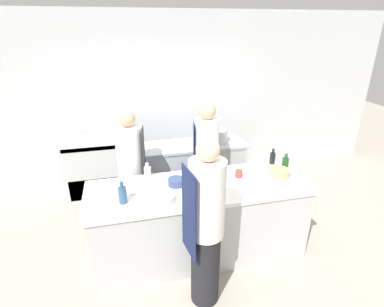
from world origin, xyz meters
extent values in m
plane|color=#A89E8E|center=(0.00, 0.00, 0.00)|extent=(16.00, 16.00, 0.00)
cube|color=silver|center=(0.00, 2.13, 1.40)|extent=(8.00, 0.06, 2.80)
cube|color=#B7BABC|center=(0.00, 0.00, 0.43)|extent=(2.40, 0.82, 0.87)
cube|color=white|center=(0.00, 0.00, 0.89)|extent=(2.50, 0.86, 0.04)
cube|color=#B7BABC|center=(0.14, 1.26, 0.43)|extent=(1.72, 0.55, 0.87)
cube|color=#B7BABC|center=(0.14, 1.26, 0.89)|extent=(1.80, 0.58, 0.04)
cube|color=#B7BABC|center=(-1.27, 1.73, 0.48)|extent=(0.91, 0.69, 0.96)
cube|color=black|center=(-1.27, 1.39, 0.26)|extent=(0.73, 0.01, 0.34)
cube|color=black|center=(-1.27, 1.39, 0.92)|extent=(0.78, 0.01, 0.06)
cylinder|color=black|center=(-0.12, -0.68, 0.40)|extent=(0.28, 0.28, 0.80)
cylinder|color=silver|center=(-0.12, -0.68, 1.17)|extent=(0.33, 0.33, 0.73)
cube|color=#19234C|center=(-0.29, -0.70, 1.06)|extent=(0.06, 0.31, 0.84)
sphere|color=beige|center=(-0.12, -0.68, 1.63)|extent=(0.20, 0.20, 0.20)
cylinder|color=black|center=(-0.71, 0.73, 0.38)|extent=(0.29, 0.29, 0.75)
cylinder|color=silver|center=(-0.71, 0.73, 1.09)|extent=(0.34, 0.34, 0.68)
cube|color=#2D2D33|center=(-0.54, 0.71, 0.99)|extent=(0.05, 0.32, 0.78)
sphere|color=tan|center=(-0.71, 0.73, 1.53)|extent=(0.20, 0.20, 0.20)
cylinder|color=black|center=(0.29, 0.72, 0.39)|extent=(0.28, 0.28, 0.77)
cylinder|color=white|center=(0.29, 0.72, 1.11)|extent=(0.33, 0.33, 0.68)
cube|color=navy|center=(0.13, 0.77, 1.02)|extent=(0.09, 0.30, 0.80)
sphere|color=tan|center=(0.29, 0.72, 1.56)|extent=(0.22, 0.22, 0.22)
cylinder|color=#19471E|center=(1.15, 0.18, 0.98)|extent=(0.08, 0.08, 0.14)
cylinder|color=#19471E|center=(1.15, 0.18, 1.08)|extent=(0.04, 0.04, 0.05)
cylinder|color=#5B2319|center=(0.07, 0.07, 1.02)|extent=(0.08, 0.08, 0.22)
cylinder|color=#5B2319|center=(0.07, 0.07, 1.17)|extent=(0.04, 0.04, 0.08)
cylinder|color=black|center=(1.07, 0.35, 0.98)|extent=(0.07, 0.07, 0.15)
cylinder|color=black|center=(1.07, 0.35, 1.09)|extent=(0.03, 0.03, 0.06)
cylinder|color=#2D5175|center=(-0.84, -0.14, 0.99)|extent=(0.09, 0.09, 0.17)
cylinder|color=#2D5175|center=(-0.84, -0.14, 1.11)|extent=(0.04, 0.04, 0.07)
cylinder|color=silver|center=(-0.54, 0.34, 0.98)|extent=(0.08, 0.08, 0.13)
cylinder|color=silver|center=(-0.54, 0.34, 1.07)|extent=(0.04, 0.04, 0.05)
cylinder|color=navy|center=(-0.25, 0.08, 0.95)|extent=(0.18, 0.18, 0.08)
cylinder|color=#B7BABC|center=(-0.43, -0.21, 0.95)|extent=(0.24, 0.24, 0.08)
cylinder|color=tan|center=(0.99, 0.03, 0.95)|extent=(0.25, 0.25, 0.08)
cylinder|color=#B2382D|center=(0.51, 0.10, 0.95)|extent=(0.08, 0.08, 0.09)
cube|color=white|center=(-0.83, 0.11, 0.92)|extent=(0.33, 0.24, 0.01)
cylinder|color=#B7BABC|center=(0.61, 1.25, 1.01)|extent=(0.31, 0.31, 0.20)
camera|label=1|loc=(-0.77, -2.82, 2.56)|focal=28.00mm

